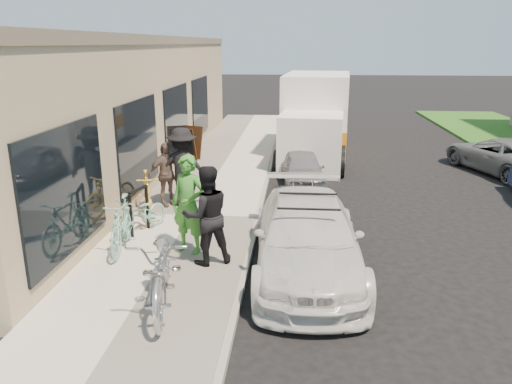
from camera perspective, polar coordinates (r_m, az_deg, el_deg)
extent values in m
plane|color=black|center=(8.84, 1.47, -10.33)|extent=(120.00, 120.00, 0.00)
cube|color=beige|center=(11.81, -7.39, -2.95)|extent=(3.00, 34.00, 0.15)
cube|color=gray|center=(11.60, 0.14, -3.24)|extent=(0.12, 34.00, 0.13)
cube|color=tan|center=(16.98, -15.00, 9.30)|extent=(3.50, 20.00, 4.00)
cube|color=#6B6051|center=(16.86, -15.55, 16.38)|extent=(3.60, 20.00, 0.25)
cube|color=black|center=(9.12, -20.85, 0.20)|extent=(0.06, 3.00, 2.20)
cube|color=black|center=(12.73, -13.26, 5.29)|extent=(0.06, 3.00, 2.20)
cube|color=black|center=(16.52, -9.04, 8.06)|extent=(0.06, 3.00, 2.20)
cube|color=black|center=(20.39, -6.38, 9.77)|extent=(0.06, 3.00, 2.20)
cylinder|color=black|center=(10.47, -14.11, -2.72)|extent=(0.07, 0.07, 0.95)
cylinder|color=black|center=(10.98, -12.32, -1.70)|extent=(0.07, 0.07, 0.95)
cylinder|color=black|center=(10.59, -13.37, 0.25)|extent=(0.22, 0.63, 0.07)
cube|color=#321E0E|center=(17.20, -7.94, 5.44)|extent=(0.73, 0.51, 1.11)
cube|color=#321E0E|center=(17.53, -7.19, 5.68)|extent=(0.73, 0.51, 1.11)
cube|color=black|center=(17.16, -8.02, 5.60)|extent=(0.57, 0.37, 0.80)
imported|color=silver|center=(9.05, 5.87, -5.13)|extent=(2.04, 4.67, 1.33)
cylinder|color=black|center=(8.34, 6.05, -2.02)|extent=(1.06, 0.04, 0.04)
cylinder|color=black|center=(9.19, 5.96, -0.25)|extent=(1.06, 0.04, 0.04)
imported|color=gray|center=(14.60, 5.33, 2.65)|extent=(1.45, 3.01, 0.99)
cube|color=white|center=(16.11, 6.27, 5.54)|extent=(2.13, 2.13, 1.86)
cube|color=black|center=(16.04, 6.31, 6.91)|extent=(1.81, 0.22, 0.88)
cube|color=white|center=(18.92, 6.93, 8.97)|extent=(2.61, 4.30, 2.85)
cube|color=orange|center=(19.01, 6.86, 7.07)|extent=(2.63, 4.33, 0.54)
cylinder|color=black|center=(15.83, 2.54, 3.43)|extent=(0.31, 0.80, 0.79)
cylinder|color=black|center=(15.71, 9.66, 3.10)|extent=(0.31, 0.80, 0.79)
cylinder|color=black|center=(16.88, 3.01, 4.25)|extent=(0.31, 0.80, 0.79)
cylinder|color=black|center=(16.77, 9.70, 3.95)|extent=(0.31, 0.80, 0.79)
cylinder|color=black|center=(20.52, 4.28, 6.45)|extent=(0.31, 0.80, 0.79)
cylinder|color=black|center=(20.42, 9.80, 6.21)|extent=(0.31, 0.80, 0.79)
imported|color=slate|center=(17.90, 26.20, 3.83)|extent=(3.08, 4.43, 1.12)
imported|color=#B3B3B6|center=(7.74, -10.64, -8.48)|extent=(1.25, 2.45, 1.23)
imported|color=#39872D|center=(9.48, -7.73, -1.41)|extent=(0.80, 0.66, 1.89)
imported|color=black|center=(8.96, -5.67, -2.67)|extent=(1.09, 1.00, 1.82)
imported|color=#7FBEAE|center=(9.97, -14.99, -3.55)|extent=(0.64, 1.76, 1.03)
imported|color=#7FBEAE|center=(10.78, -13.13, -2.53)|extent=(1.17, 1.59, 0.80)
imported|color=gold|center=(11.85, -12.34, -0.20)|extent=(1.04, 1.74, 1.01)
imported|color=black|center=(12.29, -8.37, 2.84)|extent=(1.28, 0.78, 1.93)
imported|color=brown|center=(12.36, -10.26, 2.00)|extent=(0.94, 0.91, 1.58)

